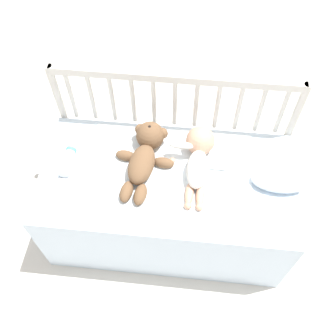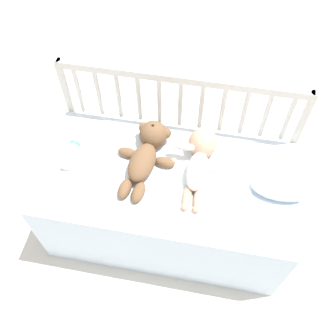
{
  "view_description": "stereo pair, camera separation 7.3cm",
  "coord_description": "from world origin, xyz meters",
  "px_view_note": "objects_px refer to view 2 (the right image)",
  "views": [
    {
      "loc": [
        0.09,
        -0.89,
        1.86
      ],
      "look_at": [
        0.0,
        0.01,
        0.53
      ],
      "focal_mm": 40.0,
      "sensor_mm": 36.0,
      "label": 1
    },
    {
      "loc": [
        0.16,
        -0.88,
        1.86
      ],
      "look_at": [
        0.0,
        0.01,
        0.53
      ],
      "focal_mm": 40.0,
      "sensor_mm": 36.0,
      "label": 2
    }
  ],
  "objects_px": {
    "baby": "(200,159)",
    "teddy_bear": "(147,152)",
    "baby_bottle": "(71,153)",
    "small_pillow": "(280,188)"
  },
  "relations": [
    {
      "from": "teddy_bear",
      "to": "small_pillow",
      "type": "height_order",
      "value": "teddy_bear"
    },
    {
      "from": "baby_bottle",
      "to": "small_pillow",
      "type": "xyz_separation_m",
      "value": [
        0.93,
        -0.02,
        0.01
      ]
    },
    {
      "from": "teddy_bear",
      "to": "baby_bottle",
      "type": "relative_size",
      "value": 2.49
    },
    {
      "from": "baby",
      "to": "small_pillow",
      "type": "xyz_separation_m",
      "value": [
        0.35,
        -0.07,
        -0.02
      ]
    },
    {
      "from": "small_pillow",
      "to": "teddy_bear",
      "type": "bearing_deg",
      "value": 173.42
    },
    {
      "from": "small_pillow",
      "to": "baby_bottle",
      "type": "bearing_deg",
      "value": 178.71
    },
    {
      "from": "baby_bottle",
      "to": "baby",
      "type": "bearing_deg",
      "value": 5.23
    },
    {
      "from": "baby",
      "to": "teddy_bear",
      "type": "bearing_deg",
      "value": -178.62
    },
    {
      "from": "baby",
      "to": "small_pillow",
      "type": "distance_m",
      "value": 0.36
    },
    {
      "from": "teddy_bear",
      "to": "baby",
      "type": "xyz_separation_m",
      "value": [
        0.24,
        0.01,
        0.0
      ]
    }
  ]
}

